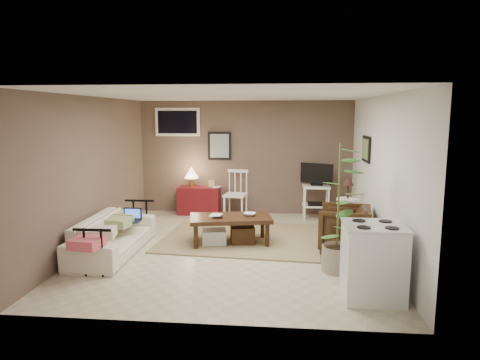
# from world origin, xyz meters

# --- Properties ---
(floor) EXTENTS (5.00, 5.00, 0.00)m
(floor) POSITION_xyz_m (0.00, 0.00, 0.00)
(floor) COLOR #C1B293
(floor) RESTS_ON ground
(art_back) EXTENTS (0.50, 0.03, 0.60)m
(art_back) POSITION_xyz_m (-0.55, 2.48, 1.45)
(art_back) COLOR black
(art_right) EXTENTS (0.03, 0.60, 0.45)m
(art_right) POSITION_xyz_m (2.23, 1.05, 1.52)
(art_right) COLOR black
(window) EXTENTS (0.96, 0.03, 0.60)m
(window) POSITION_xyz_m (-1.45, 2.48, 1.95)
(window) COLOR white
(rug) EXTENTS (2.80, 2.32, 0.03)m
(rug) POSITION_xyz_m (0.10, 0.55, 0.01)
(rug) COLOR #9C895A
(rug) RESTS_ON floor
(coffee_table) EXTENTS (1.42, 0.91, 0.50)m
(coffee_table) POSITION_xyz_m (-0.06, 0.21, 0.28)
(coffee_table) COLOR #341E0E
(coffee_table) RESTS_ON floor
(sofa) EXTENTS (0.57, 1.94, 0.76)m
(sofa) POSITION_xyz_m (-1.80, -0.41, 0.38)
(sofa) COLOR beige
(sofa) RESTS_ON floor
(sofa_pillows) EXTENTS (0.37, 1.85, 0.13)m
(sofa_pillows) POSITION_xyz_m (-1.75, -0.63, 0.47)
(sofa_pillows) COLOR beige
(sofa_pillows) RESTS_ON sofa
(sofa_end_rails) EXTENTS (0.52, 1.94, 0.65)m
(sofa_end_rails) POSITION_xyz_m (-1.69, -0.41, 0.33)
(sofa_end_rails) COLOR black
(sofa_end_rails) RESTS_ON floor
(laptop) EXTENTS (0.30, 0.22, 0.20)m
(laptop) POSITION_xyz_m (-1.61, -0.08, 0.49)
(laptop) COLOR black
(laptop) RESTS_ON sofa
(red_console) EXTENTS (0.88, 0.39, 1.02)m
(red_console) POSITION_xyz_m (-0.99, 2.29, 0.35)
(red_console) COLOR maroon
(red_console) RESTS_ON floor
(spindle_chair) EXTENTS (0.50, 0.50, 0.97)m
(spindle_chair) POSITION_xyz_m (-0.17, 2.15, 0.45)
(spindle_chair) COLOR white
(spindle_chair) RESTS_ON floor
(tv_stand) EXTENTS (0.63, 0.44, 1.14)m
(tv_stand) POSITION_xyz_m (1.48, 2.12, 0.60)
(tv_stand) COLOR white
(tv_stand) RESTS_ON floor
(side_table) EXTENTS (0.39, 0.39, 1.05)m
(side_table) POSITION_xyz_m (1.95, 1.08, 0.65)
(side_table) COLOR white
(side_table) RESTS_ON floor
(armchair) EXTENTS (0.83, 0.87, 0.78)m
(armchair) POSITION_xyz_m (1.75, 0.08, 0.39)
(armchair) COLOR #301F0D
(armchair) RESTS_ON floor
(potted_plant) EXTENTS (0.44, 0.44, 1.78)m
(potted_plant) POSITION_xyz_m (1.52, -0.87, 0.95)
(potted_plant) COLOR #A08F7F
(potted_plant) RESTS_ON floor
(stove) EXTENTS (0.68, 0.63, 0.89)m
(stove) POSITION_xyz_m (1.82, -1.69, 0.44)
(stove) COLOR white
(stove) RESTS_ON floor
(bowl) EXTENTS (0.20, 0.07, 0.20)m
(bowl) POSITION_xyz_m (0.25, 0.29, 0.57)
(bowl) COLOR #341E0E
(bowl) RESTS_ON coffee_table
(book_table) EXTENTS (0.18, 0.05, 0.25)m
(book_table) POSITION_xyz_m (-0.39, 0.23, 0.59)
(book_table) COLOR #341E0E
(book_table) RESTS_ON coffee_table
(book_console) EXTENTS (0.16, 0.04, 0.21)m
(book_console) POSITION_xyz_m (-0.66, 2.26, 0.69)
(book_console) COLOR #341E0E
(book_console) RESTS_ON red_console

